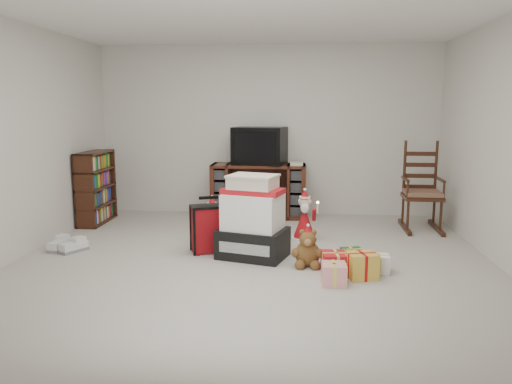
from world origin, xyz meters
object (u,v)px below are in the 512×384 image
mrs_claus_figurine (213,224)px  teddy_bear (308,250)px  bookshelf (96,189)px  tv_stand (258,191)px  rocking_chair (421,198)px  sneaker_pair (66,246)px  santa_figurine (304,221)px  crt_television (260,146)px  red_suitcase (211,228)px  gift_cluster (353,262)px  gift_pile (253,222)px

mrs_claus_figurine → teddy_bear: bearing=-37.0°
bookshelf → tv_stand: bearing=14.2°
rocking_chair → teddy_bear: rocking_chair is taller
sneaker_pair → rocking_chair: bearing=34.4°
santa_figurine → crt_television: size_ratio=0.77×
santa_figurine → tv_stand: bearing=117.7°
crt_television → red_suitcase: bearing=-90.8°
sneaker_pair → santa_figurine: bearing=30.2°
teddy_bear → gift_cluster: 0.48m
mrs_claus_figurine → gift_cluster: mrs_claus_figurine is taller
rocking_chair → red_suitcase: 2.90m
gift_cluster → santa_figurine: bearing=110.2°
sneaker_pair → tv_stand: bearing=59.9°
gift_cluster → mrs_claus_figurine: bearing=145.6°
bookshelf → rocking_chair: 4.42m
rocking_chair → santa_figurine: 1.71m
red_suitcase → crt_television: 2.08m
bookshelf → teddy_bear: size_ratio=2.64×
teddy_bear → mrs_claus_figurine: size_ratio=0.69×
sneaker_pair → mrs_claus_figurine: bearing=34.2°
bookshelf → sneaker_pair: bearing=-81.5°
sneaker_pair → crt_television: 3.00m
tv_stand → gift_pile: size_ratio=1.57×
red_suitcase → tv_stand: bearing=56.4°
rocking_chair → gift_pile: size_ratio=1.38×
rocking_chair → sneaker_pair: bearing=-159.7°
red_suitcase → crt_television: (0.40, 1.89, 0.78)m
gift_pile → gift_cluster: gift_pile is taller
bookshelf → teddy_bear: bearing=-30.5°
bookshelf → rocking_chair: bearing=0.4°
gift_cluster → bookshelf: bearing=150.0°
santa_figurine → crt_television: (-0.65, 1.29, 0.81)m
red_suitcase → mrs_claus_figurine: (-0.06, 0.43, -0.06)m
teddy_bear → santa_figurine: (-0.02, 1.01, 0.07)m
rocking_chair → gift_pile: (-2.09, -1.47, -0.03)m
gift_pile → tv_stand: bearing=109.4°
rocking_chair → gift_pile: 2.56m
bookshelf → teddy_bear: bookshelf is taller
red_suitcase → crt_television: size_ratio=0.77×
teddy_bear → mrs_claus_figurine: (-1.12, 0.85, 0.04)m
red_suitcase → sneaker_pair: (-1.63, -0.10, -0.21)m
teddy_bear → crt_television: 2.56m
gift_pile → mrs_claus_figurine: gift_pile is taller
mrs_claus_figurine → crt_television: bearing=72.9°
tv_stand → santa_figurine: size_ratio=2.19×
teddy_bear → mrs_claus_figurine: mrs_claus_figurine is taller
sneaker_pair → gift_cluster: gift_cluster is taller
tv_stand → red_suitcase: (-0.38, -1.86, -0.12)m
tv_stand → bookshelf: (-2.22, -0.56, 0.09)m
red_suitcase → mrs_claus_figurine: size_ratio=1.13×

